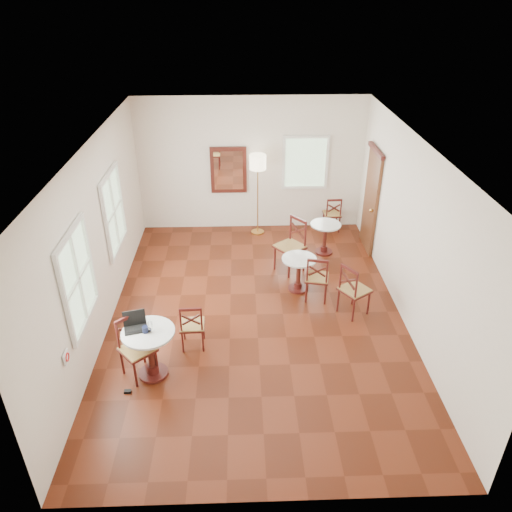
{
  "coord_description": "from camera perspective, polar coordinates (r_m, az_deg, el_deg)",
  "views": [
    {
      "loc": [
        -0.25,
        -6.87,
        5.08
      ],
      "look_at": [
        0.0,
        0.3,
        1.0
      ],
      "focal_mm": 34.25,
      "sensor_mm": 36.0,
      "label": 1
    }
  ],
  "objects": [
    {
      "name": "navy_mug",
      "position": [
        7.03,
        -12.77,
        -8.36
      ],
      "size": [
        0.12,
        0.08,
        0.1
      ],
      "color": "black",
      "rests_on": "cafe_table_near"
    },
    {
      "name": "chair_near_b",
      "position": [
        7.33,
        -13.79,
        -10.39
      ],
      "size": [
        0.62,
        0.62,
        0.95
      ],
      "rotation": [
        0.0,
        0.0,
        0.73
      ],
      "color": "#4A1612",
      "rests_on": "ground"
    },
    {
      "name": "chair_back_a",
      "position": [
        11.31,
        8.88,
        4.88
      ],
      "size": [
        0.4,
        0.4,
        0.83
      ],
      "rotation": [
        0.0,
        0.0,
        3.18
      ],
      "color": "#4A1612",
      "rests_on": "ground"
    },
    {
      "name": "laptop",
      "position": [
        7.15,
        -13.93,
        -7.72
      ],
      "size": [
        0.37,
        0.34,
        0.23
      ],
      "rotation": [
        0.0,
        0.0,
        0.26
      ],
      "color": "black",
      "rests_on": "cafe_table_near"
    },
    {
      "name": "chair_mid_b",
      "position": [
        8.48,
        11.34,
        -3.89
      ],
      "size": [
        0.62,
        0.62,
        0.97
      ],
      "rotation": [
        0.0,
        0.0,
        2.16
      ],
      "color": "#4A1612",
      "rests_on": "ground"
    },
    {
      "name": "chair_near_a",
      "position": [
        7.7,
        -7.45,
        -8.02
      ],
      "size": [
        0.39,
        0.39,
        0.83
      ],
      "rotation": [
        0.0,
        0.0,
        3.17
      ],
      "color": "#4A1612",
      "rests_on": "ground"
    },
    {
      "name": "cafe_table_back",
      "position": [
        10.32,
        8.06,
        2.45
      ],
      "size": [
        0.64,
        0.64,
        0.67
      ],
      "color": "#4A1612",
      "rests_on": "ground"
    },
    {
      "name": "ground",
      "position": [
        8.55,
        0.07,
        -6.83
      ],
      "size": [
        7.0,
        7.0,
        0.0
      ],
      "primitive_type": "plane",
      "color": "#58200F",
      "rests_on": "ground"
    },
    {
      "name": "cafe_table_mid",
      "position": [
        9.01,
        5.0,
        -1.68
      ],
      "size": [
        0.64,
        0.64,
        0.67
      ],
      "color": "#4A1612",
      "rests_on": "ground"
    },
    {
      "name": "cafe_table_near",
      "position": [
        7.25,
        -12.25,
        -10.48
      ],
      "size": [
        0.75,
        0.75,
        0.79
      ],
      "color": "#4A1612",
      "rests_on": "ground"
    },
    {
      "name": "mouse",
      "position": [
        7.05,
        -12.46,
        -8.54
      ],
      "size": [
        0.09,
        0.06,
        0.03
      ],
      "primitive_type": "ellipsoid",
      "rotation": [
        0.0,
        0.0,
        0.12
      ],
      "color": "black",
      "rests_on": "cafe_table_near"
    },
    {
      "name": "floor_lamp",
      "position": [
        10.63,
        0.21,
        10.29
      ],
      "size": [
        0.36,
        0.36,
        1.84
      ],
      "color": "#BF8C3F",
      "rests_on": "ground"
    },
    {
      "name": "water_glass",
      "position": [
        7.07,
        -12.25,
        -7.93
      ],
      "size": [
        0.07,
        0.07,
        0.11
      ],
      "primitive_type": "cylinder",
      "color": "white",
      "rests_on": "cafe_table_near"
    },
    {
      "name": "room_shell",
      "position": [
        7.83,
        -0.44,
        5.56
      ],
      "size": [
        5.02,
        7.02,
        3.01
      ],
      "color": "white",
      "rests_on": "ground"
    },
    {
      "name": "power_adapter",
      "position": [
        7.37,
        -14.76,
        -15.06
      ],
      "size": [
        0.1,
        0.06,
        0.04
      ],
      "primitive_type": "cube",
      "color": "black",
      "rests_on": "ground"
    },
    {
      "name": "chair_back_b",
      "position": [
        9.57,
        4.1,
        1.21
      ],
      "size": [
        0.7,
        0.7,
        1.09
      ],
      "rotation": [
        0.0,
        0.0,
        -0.9
      ],
      "color": "#4A1612",
      "rests_on": "ground"
    },
    {
      "name": "chair_mid_a",
      "position": [
        8.77,
        7.14,
        -2.53
      ],
      "size": [
        0.49,
        0.49,
        0.9
      ],
      "rotation": [
        0.0,
        0.0,
        2.93
      ],
      "color": "#4A1612",
      "rests_on": "ground"
    }
  ]
}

